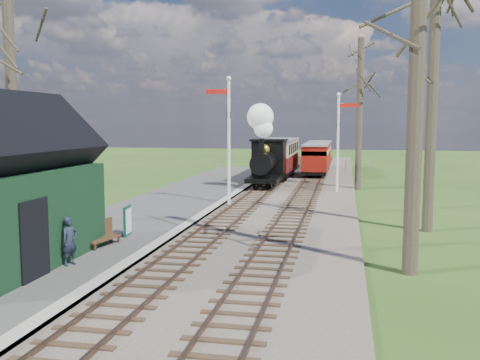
% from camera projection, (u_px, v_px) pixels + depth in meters
% --- Properties ---
extents(ground, '(140.00, 140.00, 0.00)m').
position_uv_depth(ground, '(81.00, 345.00, 9.88)').
color(ground, '#274F18').
rests_on(ground, ground).
extents(distant_hills, '(114.40, 48.00, 22.02)m').
position_uv_depth(distant_hills, '(318.00, 268.00, 74.17)').
color(distant_hills, '#385B23').
rests_on(distant_hills, ground).
extents(ballast_bed, '(8.00, 60.00, 0.10)m').
position_uv_depth(ballast_bed, '(285.00, 191.00, 31.08)').
color(ballast_bed, brown).
rests_on(ballast_bed, ground).
extents(track_near, '(1.60, 60.00, 0.15)m').
position_uv_depth(track_near, '(263.00, 190.00, 31.32)').
color(track_near, brown).
rests_on(track_near, ground).
extents(track_far, '(1.60, 60.00, 0.15)m').
position_uv_depth(track_far, '(307.00, 191.00, 30.82)').
color(track_far, brown).
rests_on(track_far, ground).
extents(platform, '(5.00, 44.00, 0.20)m').
position_uv_depth(platform, '(159.00, 210.00, 24.20)').
color(platform, '#474442').
rests_on(platform, ground).
extents(coping_strip, '(0.40, 44.00, 0.21)m').
position_uv_depth(coping_strip, '(208.00, 212.00, 23.75)').
color(coping_strip, '#B2AD9E').
rests_on(coping_strip, ground).
extents(station_shed, '(3.25, 6.30, 4.78)m').
position_uv_depth(station_shed, '(3.00, 190.00, 14.36)').
color(station_shed, black).
rests_on(station_shed, platform).
extents(semaphore_near, '(1.22, 0.24, 6.22)m').
position_uv_depth(semaphore_near, '(227.00, 132.00, 25.23)').
color(semaphore_near, silver).
rests_on(semaphore_near, ground).
extents(semaphore_far, '(1.22, 0.24, 5.72)m').
position_uv_depth(semaphore_far, '(339.00, 135.00, 30.13)').
color(semaphore_far, silver).
rests_on(semaphore_far, ground).
extents(bare_trees, '(15.51, 22.39, 12.00)m').
position_uv_depth(bare_trees, '(249.00, 90.00, 18.90)').
color(bare_trees, '#382D23').
rests_on(bare_trees, ground).
extents(fence_line, '(12.60, 0.08, 1.00)m').
position_uv_depth(fence_line, '(291.00, 164.00, 44.87)').
color(fence_line, slate).
rests_on(fence_line, ground).
extents(locomotive, '(1.97, 4.60, 4.93)m').
position_uv_depth(locomotive, '(266.00, 152.00, 32.32)').
color(locomotive, black).
rests_on(locomotive, ground).
extents(coach, '(2.30, 7.89, 2.42)m').
position_uv_depth(coach, '(278.00, 156.00, 38.30)').
color(coach, black).
rests_on(coach, ground).
extents(red_carriage_a, '(1.86, 4.60, 1.95)m').
position_uv_depth(red_carriage_a, '(316.00, 159.00, 39.13)').
color(red_carriage_a, black).
rests_on(red_carriage_a, ground).
extents(red_carriage_b, '(1.86, 4.60, 1.95)m').
position_uv_depth(red_carriage_b, '(319.00, 154.00, 44.49)').
color(red_carriage_b, black).
rests_on(red_carriage_b, ground).
extents(sign_board, '(0.17, 0.70, 1.03)m').
position_uv_depth(sign_board, '(128.00, 221.00, 18.33)').
color(sign_board, '#0D412F').
rests_on(sign_board, platform).
extents(bench, '(0.69, 1.47, 0.81)m').
position_uv_depth(bench, '(100.00, 234.00, 16.83)').
color(bench, '#412A17').
rests_on(bench, platform).
extents(person, '(0.47, 0.57, 1.34)m').
position_uv_depth(person, '(70.00, 241.00, 14.54)').
color(person, '#1B2330').
rests_on(person, platform).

